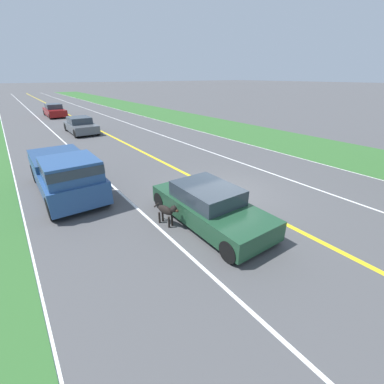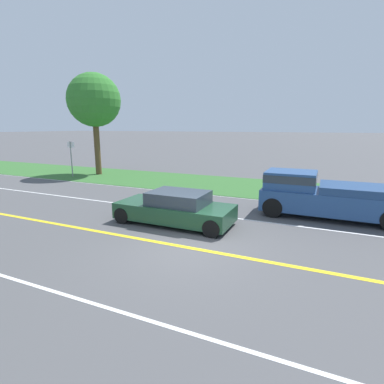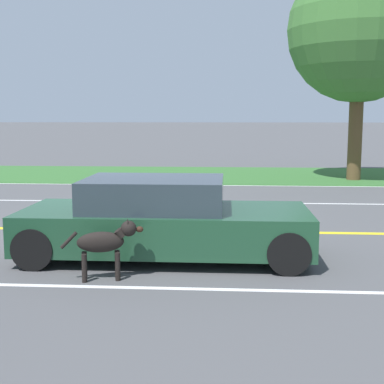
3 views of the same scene
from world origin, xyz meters
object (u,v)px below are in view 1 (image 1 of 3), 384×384
at_px(pickup_truck, 66,173).
at_px(car_trailing_mid, 54,111).
at_px(ego_car, 209,206).
at_px(dog, 167,211).
at_px(car_trailing_near, 81,126).

xyz_separation_m(pickup_truck, car_trailing_mid, (-3.61, -24.23, -0.26)).
bearing_deg(car_trailing_mid, ego_car, 89.32).
bearing_deg(car_trailing_mid, pickup_truck, 81.52).
relative_size(dog, pickup_truck, 0.21).
bearing_deg(dog, pickup_truck, -79.13).
bearing_deg(dog, car_trailing_near, -109.25).
height_order(ego_car, pickup_truck, pickup_truck).
distance_m(ego_car, dog, 1.38).
distance_m(pickup_truck, car_trailing_mid, 24.49).
height_order(dog, car_trailing_mid, car_trailing_mid).
relative_size(ego_car, car_trailing_mid, 0.93).
xyz_separation_m(ego_car, car_trailing_near, (-0.38, -17.56, 0.02)).
height_order(car_trailing_near, car_trailing_mid, car_trailing_mid).
distance_m(dog, car_trailing_near, 17.02).
bearing_deg(car_trailing_mid, car_trailing_near, 90.14).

